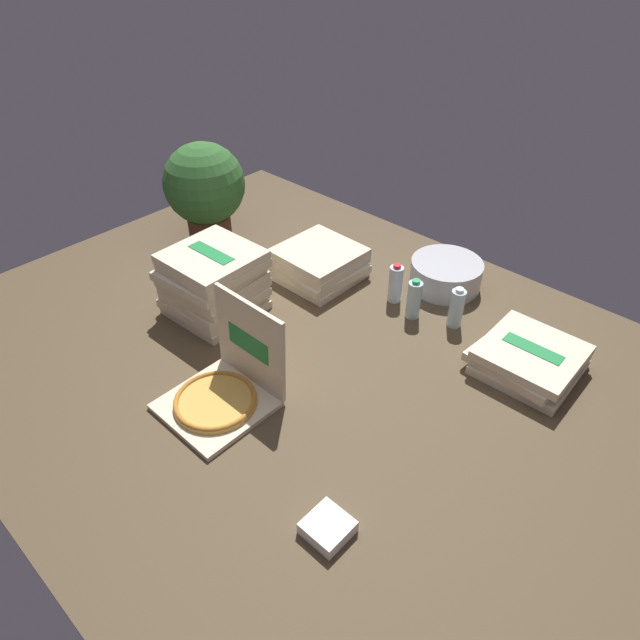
# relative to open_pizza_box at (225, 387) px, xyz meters

# --- Properties ---
(ground_plane) EXTENTS (3.20, 2.40, 0.02)m
(ground_plane) POSITION_rel_open_pizza_box_xyz_m (0.06, 0.38, -0.08)
(ground_plane) COLOR #4C3D28
(open_pizza_box) EXTENTS (0.37, 0.39, 0.39)m
(open_pizza_box) POSITION_rel_open_pizza_box_xyz_m (0.00, 0.00, 0.00)
(open_pizza_box) COLOR beige
(open_pizza_box) RESTS_ON ground_plane
(pizza_stack_left_far) EXTENTS (0.40, 0.40, 0.15)m
(pizza_stack_left_far) POSITION_rel_open_pizza_box_xyz_m (-0.33, 0.88, 0.00)
(pizza_stack_left_far) COLOR beige
(pizza_stack_left_far) RESTS_ON ground_plane
(pizza_stack_right_near) EXTENTS (0.41, 0.39, 0.12)m
(pizza_stack_right_near) POSITION_rel_open_pizza_box_xyz_m (0.76, 0.95, -0.01)
(pizza_stack_right_near) COLOR beige
(pizza_stack_right_near) RESTS_ON ground_plane
(pizza_stack_center_far) EXTENTS (0.40, 0.42, 0.31)m
(pizza_stack_center_far) POSITION_rel_open_pizza_box_xyz_m (-0.49, 0.34, 0.08)
(pizza_stack_center_far) COLOR beige
(pizza_stack_center_far) RESTS_ON ground_plane
(ice_bucket) EXTENTS (0.35, 0.35, 0.14)m
(ice_bucket) POSITION_rel_open_pizza_box_xyz_m (0.18, 1.24, -0.00)
(ice_bucket) COLOR #B7BABF
(ice_bucket) RESTS_ON ground_plane
(water_bottle_0) EXTENTS (0.06, 0.06, 0.20)m
(water_bottle_0) POSITION_rel_open_pizza_box_xyz_m (0.21, 0.93, 0.02)
(water_bottle_0) COLOR silver
(water_bottle_0) RESTS_ON ground_plane
(water_bottle_1) EXTENTS (0.06, 0.06, 0.20)m
(water_bottle_1) POSITION_rel_open_pizza_box_xyz_m (0.39, 1.00, 0.02)
(water_bottle_1) COLOR silver
(water_bottle_1) RESTS_ON ground_plane
(water_bottle_2) EXTENTS (0.06, 0.06, 0.20)m
(water_bottle_2) POSITION_rel_open_pizza_box_xyz_m (0.07, 0.97, 0.02)
(water_bottle_2) COLOR silver
(water_bottle_2) RESTS_ON ground_plane
(potted_plant) EXTENTS (0.43, 0.43, 0.55)m
(potted_plant) POSITION_rel_open_pizza_box_xyz_m (-1.02, 0.73, 0.24)
(potted_plant) COLOR #513323
(potted_plant) RESTS_ON ground_plane
(napkin_pile) EXTENTS (0.13, 0.13, 0.05)m
(napkin_pile) POSITION_rel_open_pizza_box_xyz_m (0.66, -0.15, -0.05)
(napkin_pile) COLOR white
(napkin_pile) RESTS_ON ground_plane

